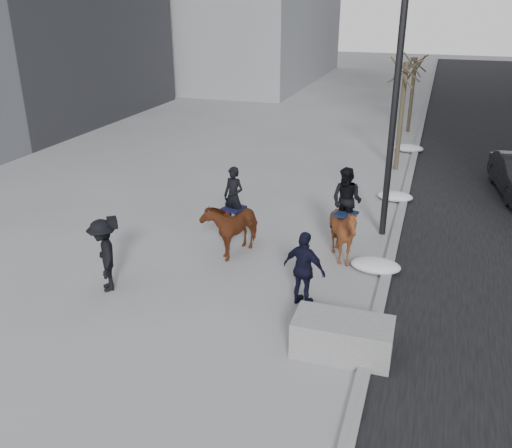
% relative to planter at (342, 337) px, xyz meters
% --- Properties ---
extents(ground, '(120.00, 120.00, 0.00)m').
position_rel_planter_xyz_m(ground, '(-2.49, 1.04, -0.38)').
color(ground, gray).
rests_on(ground, ground).
extents(curb, '(0.25, 90.00, 0.12)m').
position_rel_planter_xyz_m(curb, '(0.51, 11.04, -0.32)').
color(curb, gray).
rests_on(curb, ground).
extents(planter, '(1.89, 0.97, 0.75)m').
position_rel_planter_xyz_m(planter, '(0.00, 0.00, 0.00)').
color(planter, gray).
rests_on(planter, ground).
extents(tree_near, '(1.20, 1.20, 4.60)m').
position_rel_planter_xyz_m(tree_near, '(-0.09, 12.72, 1.92)').
color(tree_near, '#3D3224').
rests_on(tree_near, ground).
extents(tree_far, '(1.20, 1.20, 4.05)m').
position_rel_planter_xyz_m(tree_far, '(-0.09, 19.56, 1.65)').
color(tree_far, '#3D3324').
rests_on(tree_far, ground).
extents(mounted_left, '(1.25, 1.95, 2.33)m').
position_rel_planter_xyz_m(mounted_left, '(-3.62, 3.62, 0.49)').
color(mounted_left, '#532E10').
rests_on(mounted_left, ground).
extents(mounted_right, '(1.70, 1.81, 2.49)m').
position_rel_planter_xyz_m(mounted_right, '(-0.70, 3.97, 0.62)').
color(mounted_right, '#532C10').
rests_on(mounted_right, ground).
extents(feeder, '(1.11, 0.99, 1.75)m').
position_rel_planter_xyz_m(feeder, '(-1.15, 1.55, 0.50)').
color(feeder, black).
rests_on(feeder, ground).
extents(camera_crew, '(1.21, 1.30, 1.75)m').
position_rel_planter_xyz_m(camera_crew, '(-5.70, 0.75, 0.51)').
color(camera_crew, black).
rests_on(camera_crew, ground).
extents(lamppost, '(0.25, 2.16, 9.09)m').
position_rel_planter_xyz_m(lamppost, '(0.11, 5.90, 4.62)').
color(lamppost, black).
rests_on(lamppost, ground).
extents(snow_piles, '(1.27, 12.71, 0.32)m').
position_rel_planter_xyz_m(snow_piles, '(0.21, 9.52, -0.22)').
color(snow_piles, silver).
rests_on(snow_piles, ground).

